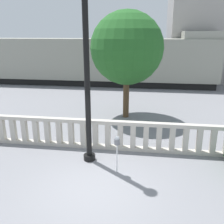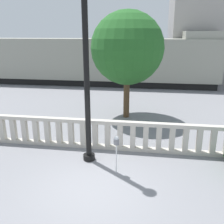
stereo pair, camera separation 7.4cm
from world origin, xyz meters
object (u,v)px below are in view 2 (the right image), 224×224
lamppost (86,62)px  train_near (96,61)px  tree_left (127,48)px  parking_meter (116,143)px  train_far (129,56)px

lamppost → train_near: (-2.62, 13.47, -1.48)m
tree_left → train_near: bearing=112.4°
parking_meter → train_near: size_ratio=0.06×
parking_meter → train_near: 14.69m
train_near → train_far: size_ratio=1.05×
train_far → tree_left: (1.32, -16.79, 1.95)m
lamppost → parking_meter: 2.80m
parking_meter → tree_left: size_ratio=0.23×
parking_meter → train_far: 22.56m
train_far → train_near: bearing=-104.6°
parking_meter → tree_left: 6.28m
train_near → parking_meter: bearing=-75.3°
lamppost → train_far: lamppost is taller
lamppost → train_far: 21.87m
train_near → train_far: 8.61m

